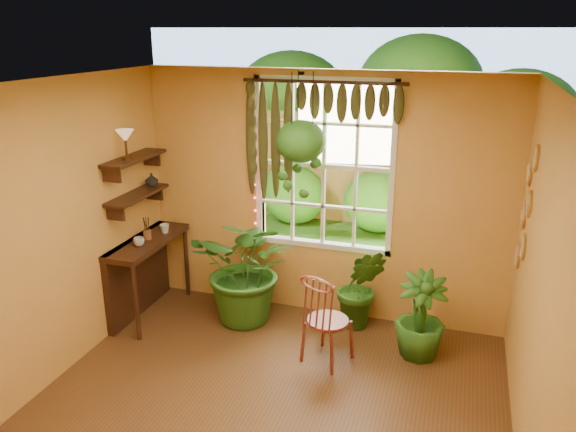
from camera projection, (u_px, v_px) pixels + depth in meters
name	position (u px, v px, depth m)	size (l,w,h in m)	color
ceiling	(239.00, 92.00, 3.59)	(4.50, 4.50, 0.00)	white
wall_back	(323.00, 198.00, 6.05)	(4.00, 4.00, 0.00)	#E29C4D
wall_left	(18.00, 252.00, 4.59)	(4.50, 4.50, 0.00)	#E29C4D
wall_right	(548.00, 327.00, 3.44)	(4.50, 4.50, 0.00)	#E29C4D
window	(324.00, 166.00, 5.97)	(1.52, 0.10, 1.86)	white
valance_vine	(314.00, 112.00, 5.70)	(1.70, 0.12, 1.10)	#3B1E10
string_lights	(254.00, 158.00, 6.09)	(0.03, 0.03, 1.54)	#FF2633
wall_plates	(525.00, 210.00, 5.00)	(0.04, 0.32, 1.10)	beige
counter_ledge	(141.00, 267.00, 6.27)	(0.40, 1.20, 0.90)	#3B1E10
shelf_lower	(137.00, 195.00, 5.99)	(0.25, 0.90, 0.04)	#3B1E10
shelf_upper	(134.00, 158.00, 5.86)	(0.25, 0.90, 0.04)	#3B1E10
backyard	(399.00, 133.00, 10.18)	(14.00, 10.00, 12.00)	#26611B
windsor_chair	(326.00, 333.00, 5.39)	(0.53, 0.54, 1.08)	maroon
potted_plant_left	(249.00, 268.00, 6.06)	(1.13, 0.98, 1.26)	#1C4D14
potted_plant_mid	(361.00, 288.00, 5.98)	(0.51, 0.41, 0.92)	#1C4D14
potted_plant_right	(421.00, 316.00, 5.45)	(0.49, 0.49, 0.87)	#1C4D14
hanging_basket	(301.00, 146.00, 5.59)	(0.50, 0.50, 1.24)	black
cup_a	(139.00, 242.00, 5.93)	(0.11, 0.11, 0.09)	silver
cup_b	(165.00, 229.00, 6.31)	(0.11, 0.11, 0.10)	beige
brush_jar	(147.00, 228.00, 6.09)	(0.09, 0.09, 0.32)	brown
shelf_vase	(152.00, 180.00, 6.22)	(0.14, 0.14, 0.15)	#B2AD99
tiffany_lamp	(125.00, 138.00, 5.64)	(0.18, 0.18, 0.31)	brown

